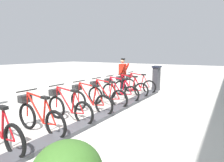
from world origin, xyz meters
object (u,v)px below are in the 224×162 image
(payment_kiosk, at_px, (156,78))
(bike_docked_3, at_px, (105,94))
(bike_docked_0, at_px, (138,84))
(bike_docked_6, at_px, (38,116))
(bike_docked_5, at_px, (67,107))
(bike_docked_4, at_px, (89,100))
(worker_near_rack, at_px, (123,73))
(bike_docked_1, at_px, (129,87))
(bike_docked_2, at_px, (118,90))

(payment_kiosk, xyz_separation_m, bike_docked_3, (0.57, 3.80, -0.24))
(bike_docked_0, distance_m, bike_docked_6, 5.56)
(bike_docked_5, bearing_deg, bike_docked_6, 90.00)
(bike_docked_3, relative_size, bike_docked_5, 1.00)
(bike_docked_4, xyz_separation_m, worker_near_rack, (0.91, -3.82, 0.48))
(bike_docked_4, xyz_separation_m, bike_docked_5, (0.00, 0.93, 0.00))
(bike_docked_1, bearing_deg, bike_docked_5, 90.00)
(payment_kiosk, bearing_deg, bike_docked_2, 78.74)
(bike_docked_1, bearing_deg, payment_kiosk, -106.38)
(bike_docked_1, height_order, bike_docked_6, same)
(payment_kiosk, height_order, bike_docked_3, payment_kiosk)
(bike_docked_0, bearing_deg, bike_docked_1, 90.00)
(bike_docked_0, distance_m, bike_docked_3, 2.78)
(payment_kiosk, distance_m, bike_docked_0, 1.19)
(bike_docked_2, relative_size, worker_near_rack, 1.04)
(bike_docked_5, xyz_separation_m, bike_docked_6, (0.00, 0.93, 0.00))
(bike_docked_2, height_order, worker_near_rack, worker_near_rack)
(bike_docked_2, height_order, bike_docked_4, same)
(bike_docked_0, bearing_deg, bike_docked_6, 90.00)
(bike_docked_0, distance_m, bike_docked_1, 0.93)
(bike_docked_4, distance_m, bike_docked_5, 0.93)
(payment_kiosk, bearing_deg, bike_docked_6, 85.03)
(bike_docked_0, relative_size, bike_docked_5, 1.00)
(bike_docked_4, relative_size, worker_near_rack, 1.04)
(bike_docked_0, xyz_separation_m, bike_docked_2, (0.00, 1.85, 0.00))
(bike_docked_2, xyz_separation_m, bike_docked_5, (0.00, 2.78, 0.00))
(bike_docked_5, bearing_deg, payment_kiosk, -95.78)
(bike_docked_3, distance_m, bike_docked_4, 0.93)
(bike_docked_6, bearing_deg, bike_docked_0, -90.00)
(bike_docked_3, bearing_deg, bike_docked_0, -90.00)
(payment_kiosk, distance_m, bike_docked_3, 3.85)
(payment_kiosk, bearing_deg, worker_near_rack, 31.50)
(payment_kiosk, distance_m, worker_near_rack, 1.75)
(bike_docked_3, distance_m, worker_near_rack, 3.07)
(payment_kiosk, bearing_deg, bike_docked_3, 81.44)
(bike_docked_6, height_order, worker_near_rack, worker_near_rack)
(payment_kiosk, xyz_separation_m, bike_docked_6, (0.57, 6.58, -0.24))
(bike_docked_5, distance_m, bike_docked_6, 0.93)
(bike_docked_1, distance_m, bike_docked_4, 2.78)
(bike_docked_4, bearing_deg, worker_near_rack, -76.63)
(bike_docked_6, bearing_deg, bike_docked_2, -90.00)
(bike_docked_4, relative_size, bike_docked_6, 1.00)
(bike_docked_3, bearing_deg, payment_kiosk, -98.56)
(bike_docked_4, height_order, bike_docked_5, same)
(bike_docked_1, relative_size, worker_near_rack, 1.04)
(bike_docked_4, relative_size, bike_docked_5, 1.00)
(bike_docked_3, xyz_separation_m, bike_docked_5, (0.00, 1.85, 0.00))
(bike_docked_5, height_order, worker_near_rack, worker_near_rack)
(bike_docked_5, relative_size, worker_near_rack, 1.04)
(bike_docked_4, distance_m, bike_docked_6, 1.85)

